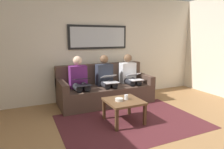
{
  "coord_description": "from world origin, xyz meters",
  "views": [
    {
      "loc": [
        1.78,
        2.17,
        1.56
      ],
      "look_at": [
        0.0,
        -1.7,
        0.75
      ],
      "focal_mm": 31.86,
      "sensor_mm": 36.0,
      "label": 1
    }
  ],
  "objects_px": {
    "couch": "(105,89)",
    "cup": "(126,97)",
    "laptop_white": "(135,77)",
    "coffee_table": "(124,103)",
    "laptop_silver": "(110,79)",
    "framed_mirror": "(98,37)",
    "person_right": "(79,80)",
    "person_left": "(130,76)",
    "person_middle": "(106,78)",
    "bowl": "(119,100)",
    "laptop_black": "(82,82)"
  },
  "relations": [
    {
      "from": "coffee_table",
      "to": "cup",
      "type": "distance_m",
      "value": 0.12
    },
    {
      "from": "framed_mirror",
      "to": "coffee_table",
      "type": "xyz_separation_m",
      "value": [
        0.13,
        1.61,
        -1.19
      ]
    },
    {
      "from": "laptop_white",
      "to": "person_right",
      "type": "height_order",
      "value": "person_right"
    },
    {
      "from": "laptop_white",
      "to": "bowl",
      "type": "bearing_deg",
      "value": 46.4
    },
    {
      "from": "couch",
      "to": "person_middle",
      "type": "relative_size",
      "value": 1.93
    },
    {
      "from": "couch",
      "to": "laptop_white",
      "type": "distance_m",
      "value": 0.78
    },
    {
      "from": "cup",
      "to": "laptop_black",
      "type": "relative_size",
      "value": 0.26
    },
    {
      "from": "cup",
      "to": "person_left",
      "type": "xyz_separation_m",
      "value": [
        -0.71,
        -1.13,
        0.14
      ]
    },
    {
      "from": "bowl",
      "to": "laptop_white",
      "type": "bearing_deg",
      "value": -133.6
    },
    {
      "from": "person_left",
      "to": "person_right",
      "type": "xyz_separation_m",
      "value": [
        1.28,
        0.0,
        0.0
      ]
    },
    {
      "from": "coffee_table",
      "to": "laptop_silver",
      "type": "distance_m",
      "value": 0.96
    },
    {
      "from": "coffee_table",
      "to": "laptop_white",
      "type": "xyz_separation_m",
      "value": [
        -0.77,
        -0.91,
        0.26
      ]
    },
    {
      "from": "framed_mirror",
      "to": "person_right",
      "type": "xyz_separation_m",
      "value": [
        0.64,
        0.46,
        -0.94
      ]
    },
    {
      "from": "couch",
      "to": "laptop_white",
      "type": "xyz_separation_m",
      "value": [
        -0.64,
        0.31,
        0.31
      ]
    },
    {
      "from": "coffee_table",
      "to": "bowl",
      "type": "height_order",
      "value": "bowl"
    },
    {
      "from": "couch",
      "to": "person_middle",
      "type": "height_order",
      "value": "person_middle"
    },
    {
      "from": "person_right",
      "to": "laptop_black",
      "type": "bearing_deg",
      "value": 90.0
    },
    {
      "from": "coffee_table",
      "to": "cup",
      "type": "relative_size",
      "value": 7.06
    },
    {
      "from": "person_left",
      "to": "laptop_white",
      "type": "bearing_deg",
      "value": 90.0
    },
    {
      "from": "person_left",
      "to": "person_right",
      "type": "distance_m",
      "value": 1.28
    },
    {
      "from": "cup",
      "to": "laptop_black",
      "type": "bearing_deg",
      "value": -57.38
    },
    {
      "from": "laptop_silver",
      "to": "couch",
      "type": "bearing_deg",
      "value": -90.0
    },
    {
      "from": "cup",
      "to": "person_right",
      "type": "bearing_deg",
      "value": -63.38
    },
    {
      "from": "cup",
      "to": "bowl",
      "type": "relative_size",
      "value": 0.61
    },
    {
      "from": "coffee_table",
      "to": "bowl",
      "type": "xyz_separation_m",
      "value": [
        0.1,
        -0.0,
        0.09
      ]
    },
    {
      "from": "person_left",
      "to": "person_middle",
      "type": "height_order",
      "value": "same"
    },
    {
      "from": "bowl",
      "to": "person_right",
      "type": "bearing_deg",
      "value": -70.19
    },
    {
      "from": "laptop_silver",
      "to": "bowl",
      "type": "bearing_deg",
      "value": 76.11
    },
    {
      "from": "couch",
      "to": "person_middle",
      "type": "xyz_separation_m",
      "value": [
        0.0,
        0.07,
        0.3
      ]
    },
    {
      "from": "bowl",
      "to": "laptop_black",
      "type": "height_order",
      "value": "laptop_black"
    },
    {
      "from": "person_right",
      "to": "framed_mirror",
      "type": "bearing_deg",
      "value": -144.47
    },
    {
      "from": "person_left",
      "to": "coffee_table",
      "type": "bearing_deg",
      "value": 56.16
    },
    {
      "from": "person_right",
      "to": "laptop_silver",
      "type": "bearing_deg",
      "value": 159.9
    },
    {
      "from": "cup",
      "to": "person_left",
      "type": "height_order",
      "value": "person_left"
    },
    {
      "from": "couch",
      "to": "bowl",
      "type": "bearing_deg",
      "value": 79.48
    },
    {
      "from": "couch",
      "to": "laptop_silver",
      "type": "relative_size",
      "value": 5.96
    },
    {
      "from": "framed_mirror",
      "to": "cup",
      "type": "height_order",
      "value": "framed_mirror"
    },
    {
      "from": "person_right",
      "to": "cup",
      "type": "bearing_deg",
      "value": 116.62
    },
    {
      "from": "cup",
      "to": "person_middle",
      "type": "height_order",
      "value": "person_middle"
    },
    {
      "from": "laptop_white",
      "to": "framed_mirror",
      "type": "bearing_deg",
      "value": -47.42
    },
    {
      "from": "couch",
      "to": "cup",
      "type": "bearing_deg",
      "value": 86.55
    },
    {
      "from": "person_left",
      "to": "laptop_silver",
      "type": "height_order",
      "value": "person_left"
    },
    {
      "from": "laptop_silver",
      "to": "person_right",
      "type": "distance_m",
      "value": 0.68
    },
    {
      "from": "couch",
      "to": "coffee_table",
      "type": "xyz_separation_m",
      "value": [
        0.13,
        1.22,
        0.05
      ]
    },
    {
      "from": "cup",
      "to": "laptop_white",
      "type": "xyz_separation_m",
      "value": [
        -0.71,
        -0.89,
        0.15
      ]
    },
    {
      "from": "couch",
      "to": "framed_mirror",
      "type": "height_order",
      "value": "framed_mirror"
    },
    {
      "from": "bowl",
      "to": "laptop_silver",
      "type": "xyz_separation_m",
      "value": [
        -0.23,
        -0.91,
        0.18
      ]
    },
    {
      "from": "cup",
      "to": "person_middle",
      "type": "distance_m",
      "value": 1.14
    },
    {
      "from": "cup",
      "to": "laptop_white",
      "type": "height_order",
      "value": "laptop_white"
    },
    {
      "from": "laptop_silver",
      "to": "person_right",
      "type": "xyz_separation_m",
      "value": [
        0.64,
        -0.23,
        -0.02
      ]
    }
  ]
}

